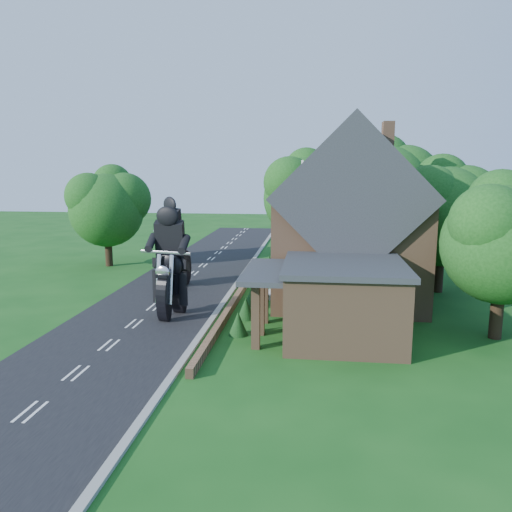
# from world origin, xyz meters

# --- Properties ---
(ground) EXTENTS (120.00, 120.00, 0.00)m
(ground) POSITION_xyz_m (0.00, 0.00, 0.00)
(ground) COLOR #144714
(ground) RESTS_ON ground
(road) EXTENTS (7.00, 80.00, 0.02)m
(road) POSITION_xyz_m (0.00, 0.00, 0.01)
(road) COLOR black
(road) RESTS_ON ground
(kerb) EXTENTS (0.30, 80.00, 0.12)m
(kerb) POSITION_xyz_m (3.65, 0.00, 0.06)
(kerb) COLOR gray
(kerb) RESTS_ON ground
(garden_wall) EXTENTS (0.30, 22.00, 0.40)m
(garden_wall) POSITION_xyz_m (4.30, 5.00, 0.20)
(garden_wall) COLOR #835F43
(garden_wall) RESTS_ON ground
(house) EXTENTS (9.54, 8.64, 10.24)m
(house) POSITION_xyz_m (10.49, 6.00, 4.34)
(house) COLOR #835F43
(house) RESTS_ON ground
(annex) EXTENTS (7.05, 5.94, 3.44)m
(annex) POSITION_xyz_m (9.87, -0.80, 1.77)
(annex) COLOR #835F43
(annex) RESTS_ON ground
(tree_annex_side) EXTENTS (5.64, 5.20, 7.48)m
(tree_annex_side) POSITION_xyz_m (17.13, 0.10, 4.69)
(tree_annex_side) COLOR black
(tree_annex_side) RESTS_ON ground
(tree_house_right) EXTENTS (6.51, 6.00, 8.40)m
(tree_house_right) POSITION_xyz_m (16.65, 8.62, 5.19)
(tree_house_right) COLOR black
(tree_house_right) RESTS_ON ground
(tree_behind_house) EXTENTS (7.81, 7.20, 10.08)m
(tree_behind_house) POSITION_xyz_m (14.18, 16.14, 6.23)
(tree_behind_house) COLOR black
(tree_behind_house) RESTS_ON ground
(tree_behind_left) EXTENTS (6.94, 6.40, 9.16)m
(tree_behind_left) POSITION_xyz_m (8.16, 17.13, 5.73)
(tree_behind_left) COLOR black
(tree_behind_left) RESTS_ON ground
(tree_far_road) EXTENTS (6.08, 5.60, 7.84)m
(tree_far_road) POSITION_xyz_m (-6.86, 14.11, 4.84)
(tree_far_road) COLOR black
(tree_far_road) RESTS_ON ground
(shrub_a) EXTENTS (0.90, 0.90, 1.10)m
(shrub_a) POSITION_xyz_m (5.30, -1.00, 0.55)
(shrub_a) COLOR black
(shrub_a) RESTS_ON ground
(shrub_b) EXTENTS (0.90, 0.90, 1.10)m
(shrub_b) POSITION_xyz_m (5.30, 1.50, 0.55)
(shrub_b) COLOR black
(shrub_b) RESTS_ON ground
(shrub_c) EXTENTS (0.90, 0.90, 1.10)m
(shrub_c) POSITION_xyz_m (5.30, 4.00, 0.55)
(shrub_c) COLOR black
(shrub_c) RESTS_ON ground
(shrub_d) EXTENTS (0.90, 0.90, 1.10)m
(shrub_d) POSITION_xyz_m (5.30, 9.00, 0.55)
(shrub_d) COLOR black
(shrub_d) RESTS_ON ground
(shrub_e) EXTENTS (0.90, 0.90, 1.10)m
(shrub_e) POSITION_xyz_m (5.30, 11.50, 0.55)
(shrub_e) COLOR black
(shrub_e) RESTS_ON ground
(shrub_f) EXTENTS (0.90, 0.90, 1.10)m
(shrub_f) POSITION_xyz_m (5.30, 14.00, 0.55)
(shrub_f) COLOR black
(shrub_f) RESTS_ON ground
(motorcycle_lead) EXTENTS (0.83, 1.88, 1.70)m
(motorcycle_lead) POSITION_xyz_m (1.54, 1.31, 0.85)
(motorcycle_lead) COLOR black
(motorcycle_lead) RESTS_ON ground
(motorcycle_follow) EXTENTS (1.48, 1.77, 1.72)m
(motorcycle_follow) POSITION_xyz_m (-0.27, 7.99, 0.86)
(motorcycle_follow) COLOR black
(motorcycle_follow) RESTS_ON ground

